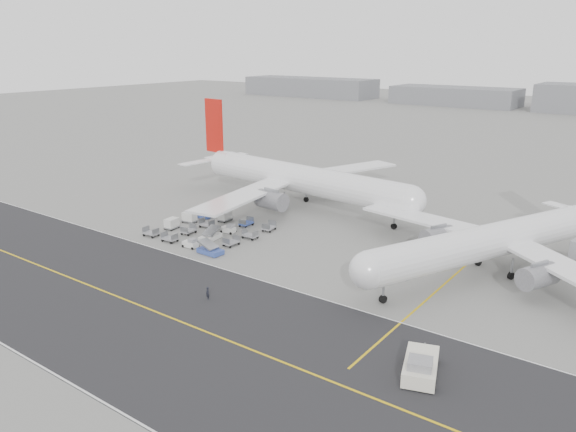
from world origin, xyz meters
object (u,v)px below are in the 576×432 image
Objects in this scene: airliner_b at (496,240)px; ground_crew_a at (208,293)px; pushback_tug at (421,366)px; airliner_a at (297,178)px.

airliner_b is 27.78× the size of ground_crew_a.
airliner_a is at bearing 118.19° from pushback_tug.
pushback_tug reaches higher than ground_crew_a.
airliner_b is 5.45× the size of pushback_tug.
airliner_b is at bearing 67.29° from ground_crew_a.
ground_crew_a is at bearing 161.31° from pushback_tug.
airliner_b is at bearing 75.83° from pushback_tug.
airliner_a is 65.54m from pushback_tug.
airliner_a is 33.84× the size of ground_crew_a.
pushback_tug is at bearing -127.43° from airliner_a.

